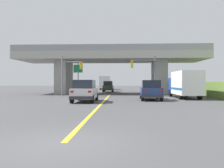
{
  "coord_description": "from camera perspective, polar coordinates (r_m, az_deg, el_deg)",
  "views": [
    {
      "loc": [
        1.72,
        -6.37,
        1.8
      ],
      "look_at": [
        0.44,
        21.91,
        1.58
      ],
      "focal_mm": 34.92,
      "sensor_mm": 36.0,
      "label": 1
    }
  ],
  "objects": [
    {
      "name": "ground",
      "position": [
        34.67,
        -0.25,
        -2.54
      ],
      "size": [
        160.0,
        160.0,
        0.0
      ],
      "primitive_type": "plane",
      "color": "#424244"
    },
    {
      "name": "semi_truck_distant",
      "position": [
        53.09,
        -1.78,
        0.31
      ],
      "size": [
        2.33,
        7.18,
        3.22
      ],
      "color": "red",
      "rests_on": "ground"
    },
    {
      "name": "overpass_bridge",
      "position": [
        34.77,
        -0.25,
        5.7
      ],
      "size": [
        28.7,
        8.1,
        7.21
      ],
      "color": "#A8A59E",
      "rests_on": "ground"
    },
    {
      "name": "traffic_signal_farside",
      "position": [
        28.94,
        -11.18,
        3.34
      ],
      "size": [
        2.74,
        0.36,
        5.26
      ],
      "color": "slate",
      "rests_on": "ground"
    },
    {
      "name": "box_truck",
      "position": [
        26.11,
        18.49,
        -0.04
      ],
      "size": [
        2.33,
        6.79,
        3.02
      ],
      "color": "navy",
      "rests_on": "ground"
    },
    {
      "name": "suv_lead",
      "position": [
        20.27,
        -7.09,
        -1.8
      ],
      "size": [
        2.02,
        4.32,
        2.02
      ],
      "color": "silver",
      "rests_on": "ground"
    },
    {
      "name": "suv_crossing",
      "position": [
        22.68,
        10.06,
        -1.56
      ],
      "size": [
        2.25,
        4.66,
        2.02
      ],
      "rotation": [
        0.0,
        0.0,
        -0.05
      ],
      "color": "navy",
      "rests_on": "ground"
    },
    {
      "name": "sedan_oncoming",
      "position": [
        40.65,
        -0.97,
        -0.68
      ],
      "size": [
        1.89,
        4.3,
        2.02
      ],
      "color": "#2D4C33",
      "rests_on": "ground"
    },
    {
      "name": "lane_divider_stripe",
      "position": [
        19.23,
        -2.56,
        -4.93
      ],
      "size": [
        0.2,
        25.4,
        0.01
      ],
      "primitive_type": "cube",
      "color": "yellow",
      "rests_on": "ground"
    },
    {
      "name": "highway_sign",
      "position": [
        32.95,
        -8.87,
        3.15
      ],
      "size": [
        1.42,
        0.17,
        4.63
      ],
      "color": "slate",
      "rests_on": "ground"
    },
    {
      "name": "traffic_signal_nearside",
      "position": [
        29.12,
        9.0,
        3.61
      ],
      "size": [
        3.27,
        0.36,
        5.32
      ],
      "color": "#56595E",
      "rests_on": "ground"
    }
  ]
}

